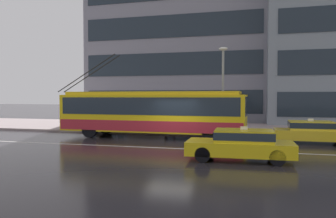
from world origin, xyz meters
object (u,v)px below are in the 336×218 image
object	(u,v)px
taxi_ahead_of_bus	(312,131)
street_lamp	(223,81)
taxi_oncoming_near	(241,143)
pedestrian_waiting_by_pole	(174,108)
trolleybus	(152,112)
pedestrian_walking_past	(166,118)
pedestrian_at_shelter	(211,109)
pedestrian_approaching_curb	(99,109)
bus_shelter	(143,103)

from	to	relation	value
taxi_ahead_of_bus	street_lamp	bearing A→B (deg)	149.95
taxi_oncoming_near	pedestrian_waiting_by_pole	world-z (taller)	pedestrian_waiting_by_pole
trolleybus	taxi_oncoming_near	distance (m)	8.64
pedestrian_walking_past	street_lamp	size ratio (longest dim) A/B	0.28
pedestrian_at_shelter	pedestrian_approaching_curb	world-z (taller)	pedestrian_approaching_curb
pedestrian_waiting_by_pole	pedestrian_at_shelter	bearing A→B (deg)	-15.40
pedestrian_approaching_curb	bus_shelter	bearing A→B (deg)	28.81
pedestrian_at_shelter	pedestrian_waiting_by_pole	size ratio (longest dim) A/B	0.97
trolleybus	pedestrian_approaching_curb	distance (m)	5.34
taxi_oncoming_near	bus_shelter	xyz separation A→B (m)	(-7.83, 10.16, 1.40)
pedestrian_approaching_curb	street_lamp	bearing A→B (deg)	2.16
trolleybus	bus_shelter	xyz separation A→B (m)	(-1.97, 3.88, 0.49)
bus_shelter	street_lamp	bearing A→B (deg)	-11.12
taxi_ahead_of_bus	pedestrian_walking_past	distance (m)	9.48
trolleybus	pedestrian_waiting_by_pole	world-z (taller)	trolleybus
pedestrian_walking_past	pedestrian_waiting_by_pole	distance (m)	2.50
trolleybus	taxi_ahead_of_bus	xyz separation A→B (m)	(9.46, -0.36, -0.91)
pedestrian_waiting_by_pole	street_lamp	size ratio (longest dim) A/B	0.34
pedestrian_at_shelter	pedestrian_waiting_by_pole	world-z (taller)	pedestrian_waiting_by_pole
street_lamp	bus_shelter	bearing A→B (deg)	168.88
taxi_ahead_of_bus	bus_shelter	distance (m)	12.28
taxi_ahead_of_bus	pedestrian_approaching_curb	distance (m)	14.56
pedestrian_walking_past	trolleybus	bearing A→B (deg)	-98.85
taxi_ahead_of_bus	trolleybus	bearing A→B (deg)	177.81
bus_shelter	pedestrian_waiting_by_pole	distance (m)	2.40
taxi_oncoming_near	pedestrian_walking_past	xyz separation A→B (m)	(-5.52, 8.47, 0.41)
pedestrian_waiting_by_pole	taxi_oncoming_near	bearing A→B (deg)	-62.90
bus_shelter	taxi_ahead_of_bus	bearing A→B (deg)	-20.37
pedestrian_walking_past	pedestrian_at_shelter	bearing A→B (deg)	28.73
taxi_oncoming_near	pedestrian_at_shelter	distance (m)	10.45
taxi_ahead_of_bus	bus_shelter	xyz separation A→B (m)	(-11.43, 4.24, 1.40)
taxi_ahead_of_bus	street_lamp	world-z (taller)	street_lamp
trolleybus	pedestrian_approaching_curb	world-z (taller)	trolleybus
trolleybus	taxi_oncoming_near	xyz separation A→B (m)	(5.86, -6.28, -0.91)
pedestrian_waiting_by_pole	street_lamp	bearing A→B (deg)	-26.27
pedestrian_walking_past	taxi_oncoming_near	bearing A→B (deg)	-56.93
bus_shelter	pedestrian_at_shelter	size ratio (longest dim) A/B	1.94
bus_shelter	pedestrian_waiting_by_pole	size ratio (longest dim) A/B	1.88
trolleybus	taxi_ahead_of_bus	distance (m)	9.51
trolleybus	pedestrian_at_shelter	size ratio (longest dim) A/B	6.53
pedestrian_walking_past	bus_shelter	bearing A→B (deg)	143.84
bus_shelter	street_lamp	xyz separation A→B (m)	(6.21, -1.22, 1.54)
trolleybus	taxi_ahead_of_bus	size ratio (longest dim) A/B	2.99
taxi_oncoming_near	pedestrian_waiting_by_pole	size ratio (longest dim) A/B	2.19
taxi_ahead_of_bus	taxi_oncoming_near	bearing A→B (deg)	-121.34
bus_shelter	pedestrian_waiting_by_pole	xyz separation A→B (m)	(2.26, 0.73, -0.38)
trolleybus	pedestrian_walking_past	distance (m)	2.27
pedestrian_at_shelter	pedestrian_waiting_by_pole	xyz separation A→B (m)	(-2.98, 0.82, 0.00)
taxi_oncoming_near	street_lamp	bearing A→B (deg)	100.29
taxi_oncoming_near	trolleybus	bearing A→B (deg)	133.01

